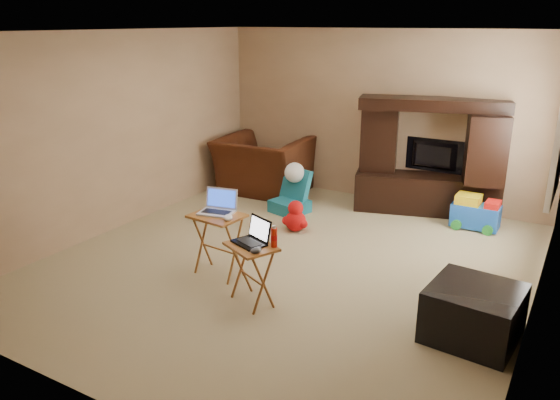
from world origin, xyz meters
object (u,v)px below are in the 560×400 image
Objects in this scene: push_toy at (476,212)px; water_bottle at (274,238)px; tray_table_right at (252,274)px; plush_toy at (296,216)px; television at (433,156)px; recliner at (263,165)px; mouse_right at (256,250)px; child_rocker at (290,191)px; laptop_left at (216,203)px; mouse_left at (228,217)px; laptop_right at (249,232)px; tray_table_left at (218,245)px; entertainment_center at (429,157)px; ottoman at (474,313)px.

water_bottle reaches higher than push_toy.
water_bottle is (0.20, 0.08, 0.39)m from tray_table_right.
plush_toy is at bearing 131.50° from tray_table_right.
recliner is (-2.50, -0.53, -0.34)m from television.
television is 6.73× the size of mouse_right.
plush_toy is at bearing -39.42° from child_rocker.
mouse_right is (0.67, -1.99, 0.42)m from plush_toy.
laptop_left is 0.26m from mouse_left.
television is at bearing 100.37° from laptop_right.
laptop_left reaches higher than tray_table_left.
ottoman is at bearing -83.14° from entertainment_center.
television is at bearing 82.09° from water_bottle.
entertainment_center is at bearing 99.74° from laptop_right.
water_bottle is at bearing -30.20° from laptop_left.
mouse_right reaches higher than plush_toy.
ottoman is 2.01m from tray_table_right.
entertainment_center is at bearing 72.35° from tray_table_left.
recliner is 1.07m from child_rocker.
plush_toy is at bearing 56.90° from television.
push_toy is at bearing 100.86° from ottoman.
laptop_left is at bearing 155.56° from mouse_left.
recliner is 7.21× the size of water_bottle.
push_toy is at bearing 32.41° from plush_toy.
laptop_right is at bearing 140.53° from mouse_right.
tray_table_right is 1.91× the size of laptop_right.
mouse_left is at bearing -86.79° from plush_toy.
mouse_right is at bearing -109.29° from water_bottle.
tray_table_right is (-1.96, -0.44, 0.07)m from ottoman.
push_toy is (0.75, -0.32, -0.58)m from entertainment_center.
tray_table_left reaches higher than plush_toy.
entertainment_center reaches higher than recliner.
television is 1.33× the size of child_rocker.
child_rocker is 5.08× the size of mouse_right.
laptop_right is at bearing -74.78° from plush_toy.
push_toy is at bearing 86.34° from laptop_right.
plush_toy is 0.68× the size of push_toy.
ottoman is at bearing -29.81° from plush_toy.
mouse_right is 0.66× the size of water_bottle.
mouse_right reaches higher than child_rocker.
ottoman is (2.93, -2.03, -0.08)m from child_rocker.
ottoman is 2.47m from mouse_left.
push_toy is 0.90× the size of tray_table_left.
tray_table_right is at bearing -167.50° from ottoman.
laptop_left is (-1.37, -3.08, -0.01)m from entertainment_center.
child_rocker is 1.48× the size of plush_toy.
recliner reaches higher than ottoman.
push_toy is 3.53m from laptop_left.
water_bottle is at bearing 35.87° from laptop_right.
plush_toy is 2.89m from ottoman.
tray_table_right is (-1.45, -3.14, 0.07)m from push_toy.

